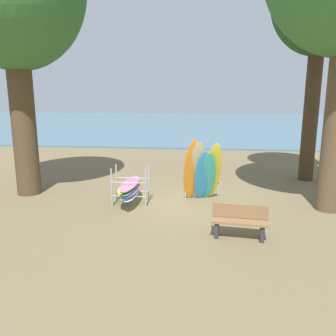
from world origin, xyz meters
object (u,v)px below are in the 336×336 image
Objects in this scene: tree_mid_behind at (321,1)px; board_storage_rack at (130,188)px; leaning_board_pile at (202,173)px; park_bench at (240,221)px.

tree_mid_behind is 10.07m from board_storage_rack.
leaning_board_pile is at bearing 12.70° from board_storage_rack.
park_bench is (3.33, -2.36, -0.10)m from board_storage_rack.
tree_mid_behind reaches higher than leaning_board_pile.
tree_mid_behind reaches higher than park_bench.
tree_mid_behind reaches higher than board_storage_rack.
board_storage_rack is at bearing -167.30° from leaning_board_pile.
tree_mid_behind is 4.25× the size of leaning_board_pile.
board_storage_rack is at bearing -149.13° from tree_mid_behind.
tree_mid_behind is 6.46× the size of park_bench.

